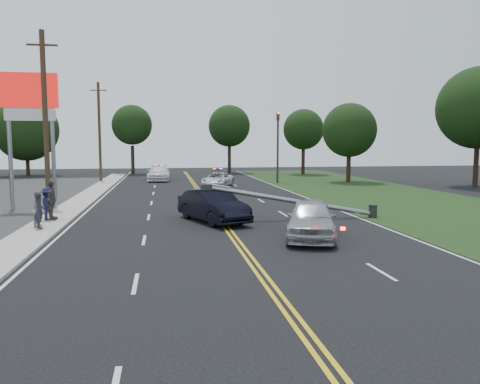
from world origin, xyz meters
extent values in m
plane|color=black|center=(0.00, 0.00, 0.00)|extent=(120.00, 120.00, 0.00)
cube|color=#ACA79B|center=(-8.40, 10.00, 0.06)|extent=(1.80, 70.00, 0.12)
cube|color=black|center=(13.50, 10.00, 0.01)|extent=(12.00, 80.00, 0.01)
cube|color=gold|center=(0.00, 10.00, 0.01)|extent=(0.36, 80.00, 0.00)
cylinder|color=gray|center=(-11.70, 14.00, 3.50)|extent=(0.24, 0.24, 7.00)
cylinder|color=gray|center=(-9.30, 14.00, 3.50)|extent=(0.24, 0.24, 7.00)
cube|color=red|center=(-10.50, 14.00, 7.00)|extent=(3.20, 0.35, 2.00)
cube|color=white|center=(-10.50, 14.00, 5.60)|extent=(2.80, 0.30, 0.70)
cylinder|color=#2D2D30|center=(8.30, 30.00, 3.50)|extent=(0.20, 0.20, 7.00)
cube|color=#2D2D30|center=(8.30, 30.00, 6.60)|extent=(0.28, 0.28, 0.90)
sphere|color=#FF0C07|center=(8.30, 29.84, 6.90)|extent=(0.22, 0.22, 0.22)
cylinder|color=#2D2D30|center=(8.10, 8.00, 0.35)|extent=(0.44, 0.44, 0.70)
cylinder|color=gray|center=(3.67, 8.00, 0.98)|extent=(8.90, 0.24, 1.80)
cube|color=#2D2D30|center=(-0.76, 8.00, 1.76)|extent=(0.55, 0.32, 0.30)
cylinder|color=#382619|center=(-9.20, 12.00, 5.00)|extent=(0.28, 0.28, 10.00)
cube|color=#382619|center=(-9.20, 12.00, 9.20)|extent=(1.60, 0.10, 0.10)
cylinder|color=#382619|center=(-9.20, 34.00, 5.00)|extent=(0.28, 0.28, 10.00)
cube|color=#382619|center=(-9.20, 34.00, 9.20)|extent=(1.60, 0.10, 0.10)
cylinder|color=black|center=(-19.02, 44.47, 1.61)|extent=(0.44, 0.44, 3.23)
sphere|color=black|center=(-19.02, 44.47, 5.56)|extent=(7.51, 7.51, 7.51)
cylinder|color=black|center=(-6.75, 45.94, 1.81)|extent=(0.44, 0.44, 3.62)
sphere|color=black|center=(-6.75, 45.94, 6.23)|extent=(5.04, 5.04, 5.04)
cylinder|color=black|center=(5.72, 46.06, 1.79)|extent=(0.44, 0.44, 3.58)
sphere|color=black|center=(5.72, 46.06, 6.17)|extent=(5.45, 5.45, 5.45)
cylinder|color=black|center=(14.47, 41.66, 1.64)|extent=(0.44, 0.44, 3.28)
sphere|color=black|center=(14.47, 41.66, 5.65)|extent=(5.05, 5.05, 5.05)
cylinder|color=black|center=(15.56, 29.60, 1.52)|extent=(0.44, 0.44, 3.04)
sphere|color=black|center=(15.56, 29.60, 5.23)|extent=(5.39, 5.39, 5.39)
cylinder|color=black|center=(24.89, 22.92, 2.05)|extent=(0.44, 0.44, 4.10)
sphere|color=black|center=(24.89, 22.92, 7.06)|extent=(7.28, 7.28, 7.28)
imported|color=black|center=(-0.45, 8.03, 0.82)|extent=(3.46, 5.24, 1.63)
imported|color=#A5A7AD|center=(3.15, 3.27, 0.83)|extent=(3.38, 5.23, 1.66)
imported|color=silver|center=(1.95, 26.85, 0.64)|extent=(3.67, 5.04, 1.27)
imported|color=silver|center=(-3.38, 34.64, 0.80)|extent=(2.41, 5.60, 1.61)
imported|color=#26262D|center=(-8.41, 6.76, 0.95)|extent=(0.62, 0.72, 1.66)
imported|color=#A3A3A8|center=(-8.54, 7.37, 0.89)|extent=(0.68, 0.83, 1.55)
imported|color=#181A3C|center=(-8.62, 9.14, 0.94)|extent=(1.02, 1.22, 1.63)
imported|color=#5E524B|center=(-8.43, 9.28, 1.12)|extent=(0.50, 1.18, 2.01)
camera|label=1|loc=(-2.85, -15.16, 3.96)|focal=35.00mm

